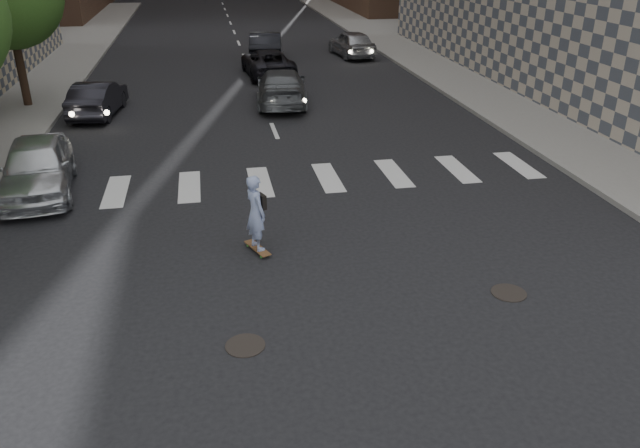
{
  "coord_description": "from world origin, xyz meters",
  "views": [
    {
      "loc": [
        -2.33,
        -7.8,
        6.53
      ],
      "look_at": [
        -0.32,
        3.16,
        1.3
      ],
      "focal_mm": 35.0,
      "sensor_mm": 36.0,
      "label": 1
    }
  ],
  "objects_px": {
    "skateboarder": "(256,213)",
    "silver_sedan": "(37,167)",
    "traffic_car_a": "(98,98)",
    "traffic_car_e": "(266,46)",
    "traffic_car_d": "(352,43)",
    "traffic_car_b": "(281,87)",
    "traffic_car_c": "(268,63)"
  },
  "relations": [
    {
      "from": "traffic_car_c",
      "to": "traffic_car_d",
      "type": "xyz_separation_m",
      "value": [
        5.32,
        4.47,
        0.09
      ]
    },
    {
      "from": "silver_sedan",
      "to": "traffic_car_e",
      "type": "bearing_deg",
      "value": 59.11
    },
    {
      "from": "silver_sedan",
      "to": "traffic_car_e",
      "type": "distance_m",
      "value": 19.98
    },
    {
      "from": "skateboarder",
      "to": "silver_sedan",
      "type": "bearing_deg",
      "value": 117.98
    },
    {
      "from": "traffic_car_d",
      "to": "traffic_car_e",
      "type": "bearing_deg",
      "value": -0.65
    },
    {
      "from": "traffic_car_d",
      "to": "traffic_car_a",
      "type": "bearing_deg",
      "value": 33.89
    },
    {
      "from": "silver_sedan",
      "to": "traffic_car_b",
      "type": "distance_m",
      "value": 11.55
    },
    {
      "from": "traffic_car_e",
      "to": "traffic_car_d",
      "type": "bearing_deg",
      "value": -167.24
    },
    {
      "from": "traffic_car_a",
      "to": "traffic_car_c",
      "type": "bearing_deg",
      "value": -132.71
    },
    {
      "from": "skateboarder",
      "to": "silver_sedan",
      "type": "height_order",
      "value": "skateboarder"
    },
    {
      "from": "traffic_car_a",
      "to": "traffic_car_b",
      "type": "bearing_deg",
      "value": -169.37
    },
    {
      "from": "traffic_car_b",
      "to": "traffic_car_c",
      "type": "height_order",
      "value": "traffic_car_b"
    },
    {
      "from": "skateboarder",
      "to": "silver_sedan",
      "type": "xyz_separation_m",
      "value": [
        -5.54,
        4.56,
        -0.2
      ]
    },
    {
      "from": "skateboarder",
      "to": "traffic_car_e",
      "type": "distance_m",
      "value": 22.95
    },
    {
      "from": "traffic_car_b",
      "to": "traffic_car_e",
      "type": "xyz_separation_m",
      "value": [
        0.37,
        9.7,
        0.07
      ]
    },
    {
      "from": "skateboarder",
      "to": "traffic_car_a",
      "type": "xyz_separation_m",
      "value": [
        -5.04,
        12.67,
        -0.29
      ]
    },
    {
      "from": "silver_sedan",
      "to": "traffic_car_b",
      "type": "relative_size",
      "value": 0.89
    },
    {
      "from": "traffic_car_a",
      "to": "traffic_car_e",
      "type": "distance_m",
      "value": 12.69
    },
    {
      "from": "traffic_car_d",
      "to": "traffic_car_e",
      "type": "distance_m",
      "value": 5.01
    },
    {
      "from": "traffic_car_b",
      "to": "traffic_car_d",
      "type": "height_order",
      "value": "traffic_car_d"
    },
    {
      "from": "traffic_car_a",
      "to": "silver_sedan",
      "type": "bearing_deg",
      "value": 93.68
    },
    {
      "from": "traffic_car_b",
      "to": "traffic_car_d",
      "type": "bearing_deg",
      "value": -111.6
    },
    {
      "from": "traffic_car_b",
      "to": "traffic_car_c",
      "type": "xyz_separation_m",
      "value": [
        0.04,
        5.71,
        -0.06
      ]
    },
    {
      "from": "skateboarder",
      "to": "traffic_car_d",
      "type": "relative_size",
      "value": 0.42
    },
    {
      "from": "traffic_car_e",
      "to": "silver_sedan",
      "type": "bearing_deg",
      "value": 73.2
    },
    {
      "from": "skateboarder",
      "to": "traffic_car_c",
      "type": "xyz_separation_m",
      "value": [
        2.26,
        18.82,
        -0.3
      ]
    },
    {
      "from": "silver_sedan",
      "to": "traffic_car_c",
      "type": "height_order",
      "value": "silver_sedan"
    },
    {
      "from": "traffic_car_a",
      "to": "traffic_car_c",
      "type": "relative_size",
      "value": 0.86
    },
    {
      "from": "traffic_car_c",
      "to": "traffic_car_e",
      "type": "bearing_deg",
      "value": -98.91
    },
    {
      "from": "traffic_car_a",
      "to": "traffic_car_e",
      "type": "height_order",
      "value": "traffic_car_e"
    },
    {
      "from": "traffic_car_b",
      "to": "traffic_car_e",
      "type": "distance_m",
      "value": 9.7
    },
    {
      "from": "silver_sedan",
      "to": "traffic_car_c",
      "type": "bearing_deg",
      "value": 54.46
    }
  ]
}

